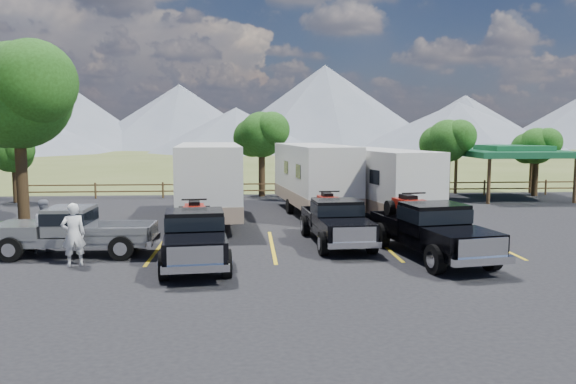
{
  "coord_description": "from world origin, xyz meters",
  "views": [
    {
      "loc": [
        -2.82,
        -15.64,
        4.22
      ],
      "look_at": [
        -1.19,
        7.41,
        1.6
      ],
      "focal_mm": 35.0,
      "sensor_mm": 36.0,
      "label": 1
    }
  ],
  "objects": [
    {
      "name": "person_b",
      "position": [
        -9.64,
        3.48,
        0.95
      ],
      "size": [
        1.12,
        1.1,
        1.82
      ],
      "primitive_type": "imported",
      "rotation": [
        0.0,
        0.0,
        0.7
      ],
      "color": "slate",
      "rests_on": "asphalt_lot"
    },
    {
      "name": "rig_right",
      "position": [
        3.06,
        2.0,
        1.0
      ],
      "size": [
        2.93,
        6.22,
        2.0
      ],
      "rotation": [
        0.0,
        0.0,
        0.18
      ],
      "color": "black",
      "rests_on": "asphalt_lot"
    },
    {
      "name": "mountain_range",
      "position": [
        -7.63,
        105.98,
        7.87
      ],
      "size": [
        209.0,
        71.0,
        20.0
      ],
      "color": "slate",
      "rests_on": "ground"
    },
    {
      "name": "tree_ne_b",
      "position": [
        14.98,
        18.01,
        3.13
      ],
      "size": [
        2.77,
        2.59,
        4.27
      ],
      "color": "black",
      "rests_on": "ground"
    },
    {
      "name": "person_a",
      "position": [
        -8.17,
        1.59,
        1.01
      ],
      "size": [
        0.84,
        0.71,
        1.94
      ],
      "primitive_type": "imported",
      "rotation": [
        0.0,
        0.0,
        3.56
      ],
      "color": "white",
      "rests_on": "asphalt_lot"
    },
    {
      "name": "tree_big_nw",
      "position": [
        -12.55,
        9.03,
        5.6
      ],
      "size": [
        5.54,
        5.18,
        7.84
      ],
      "color": "black",
      "rests_on": "ground"
    },
    {
      "name": "tree_north",
      "position": [
        -2.03,
        19.02,
        3.83
      ],
      "size": [
        3.46,
        3.24,
        5.25
      ],
      "color": "black",
      "rests_on": "ground"
    },
    {
      "name": "trailer_left",
      "position": [
        -4.57,
        9.27,
        1.87
      ],
      "size": [
        3.13,
        10.07,
        3.49
      ],
      "rotation": [
        0.0,
        0.0,
        0.07
      ],
      "color": "silver",
      "rests_on": "asphalt_lot"
    },
    {
      "name": "tree_nw_small",
      "position": [
        -16.02,
        17.01,
        2.78
      ],
      "size": [
        2.59,
        2.43,
        3.85
      ],
      "color": "black",
      "rests_on": "ground"
    },
    {
      "name": "stall_lines",
      "position": [
        0.0,
        4.0,
        0.04
      ],
      "size": [
        12.12,
        5.5,
        0.01
      ],
      "color": "gold",
      "rests_on": "asphalt_lot"
    },
    {
      "name": "trailer_center",
      "position": [
        0.4,
        11.56,
        1.81
      ],
      "size": [
        3.55,
        9.81,
        3.39
      ],
      "rotation": [
        0.0,
        0.0,
        0.13
      ],
      "color": "silver",
      "rests_on": "asphalt_lot"
    },
    {
      "name": "asphalt_lot",
      "position": [
        0.0,
        3.0,
        0.02
      ],
      "size": [
        44.0,
        34.0,
        0.04
      ],
      "primitive_type": "cube",
      "color": "black",
      "rests_on": "ground"
    },
    {
      "name": "tree_ne_a",
      "position": [
        8.97,
        17.01,
        3.48
      ],
      "size": [
        3.11,
        2.92,
        4.76
      ],
      "color": "black",
      "rests_on": "ground"
    },
    {
      "name": "rail_fence",
      "position": [
        2.0,
        18.5,
        0.61
      ],
      "size": [
        36.12,
        0.12,
        1.0
      ],
      "color": "brown",
      "rests_on": "ground"
    },
    {
      "name": "ground",
      "position": [
        0.0,
        0.0,
        0.0
      ],
      "size": [
        320.0,
        320.0,
        0.0
      ],
      "primitive_type": "plane",
      "color": "#4F5D27",
      "rests_on": "ground"
    },
    {
      "name": "trailer_right",
      "position": [
        3.18,
        9.53,
        1.73
      ],
      "size": [
        4.06,
        9.32,
        3.23
      ],
      "rotation": [
        0.0,
        0.0,
        0.23
      ],
      "color": "silver",
      "rests_on": "asphalt_lot"
    },
    {
      "name": "pickup_silver",
      "position": [
        -8.58,
        3.07,
        0.88
      ],
      "size": [
        5.4,
        1.96,
        1.61
      ],
      "rotation": [
        0.0,
        0.0,
        -1.59
      ],
      "color": "gray",
      "rests_on": "asphalt_lot"
    },
    {
      "name": "rig_left",
      "position": [
        -4.51,
        1.7,
        0.95
      ],
      "size": [
        2.42,
        5.8,
        1.89
      ],
      "rotation": [
        0.0,
        0.0,
        0.1
      ],
      "color": "black",
      "rests_on": "asphalt_lot"
    },
    {
      "name": "pavilion",
      "position": [
        13.0,
        17.0,
        2.79
      ],
      "size": [
        6.2,
        6.2,
        3.22
      ],
      "color": "brown",
      "rests_on": "ground"
    },
    {
      "name": "rig_center",
      "position": [
        0.32,
        4.36,
        0.92
      ],
      "size": [
        2.22,
        5.55,
        1.82
      ],
      "rotation": [
        0.0,
        0.0,
        0.07
      ],
      "color": "black",
      "rests_on": "asphalt_lot"
    }
  ]
}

